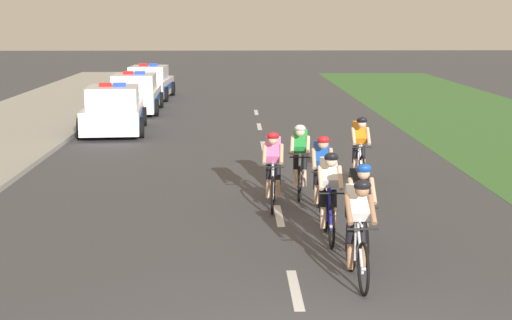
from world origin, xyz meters
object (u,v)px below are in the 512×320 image
(cyclist_seventh, at_px, (360,149))
(police_car_second, at_px, (135,95))
(police_car_nearest, at_px, (114,111))
(police_car_third, at_px, (149,84))
(cyclist_second, at_px, (360,208))
(cyclist_fourth, at_px, (322,173))
(cyclist_fifth, at_px, (273,168))
(cyclist_third, at_px, (329,194))
(cyclist_lead, at_px, (358,228))
(cyclist_sixth, at_px, (300,158))

(cyclist_seventh, distance_m, police_car_second, 14.98)
(police_car_nearest, xyz_separation_m, police_car_third, (-0.00, 10.50, 0.00))
(cyclist_second, distance_m, police_car_third, 24.66)
(cyclist_fourth, height_order, cyclist_fifth, same)
(cyclist_third, distance_m, police_car_nearest, 13.63)
(police_car_second, bearing_deg, cyclist_seventh, -63.65)
(cyclist_fifth, relative_size, police_car_second, 0.39)
(cyclist_fifth, distance_m, police_car_third, 21.26)
(cyclist_lead, relative_size, police_car_nearest, 0.38)
(cyclist_fourth, xyz_separation_m, police_car_third, (-5.51, 21.26, -0.11))
(cyclist_fourth, height_order, police_car_nearest, police_car_nearest)
(cyclist_third, relative_size, cyclist_sixth, 1.00)
(police_car_nearest, height_order, police_car_third, same)
(cyclist_fourth, distance_m, cyclist_fifth, 1.02)
(cyclist_lead, relative_size, cyclist_fifth, 1.00)
(cyclist_fifth, distance_m, police_car_second, 16.30)
(cyclist_lead, xyz_separation_m, police_car_third, (-5.59, 25.11, -0.11))
(cyclist_sixth, distance_m, police_car_nearest, 10.62)
(cyclist_second, xyz_separation_m, cyclist_seventh, (0.85, 5.42, 0.00))
(cyclist_second, bearing_deg, police_car_third, 103.60)
(police_car_third, bearing_deg, cyclist_third, -76.68)
(police_car_third, bearing_deg, cyclist_lead, -77.46)
(cyclist_lead, xyz_separation_m, cyclist_fifth, (-0.95, 4.37, 0.00))
(cyclist_second, height_order, cyclist_third, same)
(cyclist_second, distance_m, cyclist_third, 1.04)
(cyclist_fifth, relative_size, police_car_nearest, 0.38)
(cyclist_seventh, bearing_deg, police_car_second, 116.35)
(police_car_third, bearing_deg, police_car_second, -89.99)
(cyclist_lead, distance_m, cyclist_sixth, 5.39)
(cyclist_fourth, distance_m, police_car_third, 21.96)
(cyclist_second, height_order, cyclist_fifth, same)
(cyclist_fourth, bearing_deg, cyclist_fifth, 149.76)
(cyclist_lead, bearing_deg, police_car_nearest, 110.91)
(cyclist_lead, bearing_deg, police_car_second, 105.61)
(cyclist_fifth, xyz_separation_m, cyclist_sixth, (0.60, 1.01, 0.00))
(cyclist_sixth, distance_m, police_car_second, 15.53)
(cyclist_fifth, distance_m, cyclist_sixth, 1.18)
(cyclist_lead, xyz_separation_m, cyclist_sixth, (-0.35, 5.38, 0.00))
(cyclist_second, height_order, police_car_nearest, police_car_nearest)
(cyclist_fourth, relative_size, police_car_nearest, 0.38)
(police_car_nearest, relative_size, police_car_third, 1.02)
(cyclist_fourth, height_order, police_car_third, police_car_third)
(police_car_third, bearing_deg, cyclist_fifth, -77.41)
(cyclist_fourth, distance_m, cyclist_sixth, 1.55)
(cyclist_lead, xyz_separation_m, cyclist_second, (0.21, 1.14, 0.00))
(cyclist_lead, relative_size, police_car_second, 0.39)
(cyclist_fourth, bearing_deg, cyclist_third, -92.30)
(cyclist_seventh, bearing_deg, cyclist_fifth, -132.49)
(cyclist_lead, relative_size, cyclist_third, 1.00)
(cyclist_third, distance_m, cyclist_fourth, 1.74)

